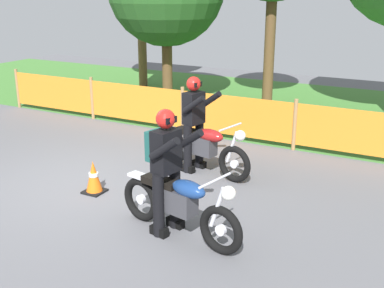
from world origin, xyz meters
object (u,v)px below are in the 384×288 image
at_px(motorcycle_trailing, 179,204).
at_px(rider_trailing, 166,165).
at_px(rider_lead, 194,121).
at_px(traffic_cone, 94,177).
at_px(motorcycle_lead, 203,147).

height_order(motorcycle_trailing, rider_trailing, rider_trailing).
bearing_deg(motorcycle_trailing, rider_lead, 125.28).
bearing_deg(traffic_cone, motorcycle_lead, 54.94).
xyz_separation_m(rider_trailing, traffic_cone, (-1.69, 0.55, -0.69)).
xyz_separation_m(motorcycle_trailing, traffic_cone, (-1.90, 0.59, -0.21)).
bearing_deg(rider_trailing, traffic_cone, 173.96).
distance_m(rider_lead, rider_trailing, 2.32).
height_order(motorcycle_trailing, rider_lead, rider_lead).
distance_m(motorcycle_trailing, rider_lead, 2.48).
bearing_deg(rider_lead, rider_trailing, -58.85).
bearing_deg(motorcycle_trailing, rider_trailing, -179.49).
height_order(rider_lead, traffic_cone, rider_lead).
distance_m(rider_trailing, traffic_cone, 1.90).
distance_m(motorcycle_trailing, traffic_cone, 2.00).
bearing_deg(motorcycle_lead, rider_trailing, -63.20).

